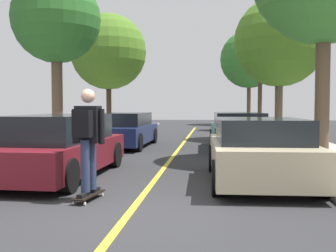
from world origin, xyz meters
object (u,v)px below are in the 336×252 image
object	(u,v)px
street_tree_left_nearest	(56,20)
skateboard	(89,195)
street_tree_right_near	(280,42)
street_tree_right_far	(260,51)
skateboarder	(87,135)
parked_car_right_near	(238,131)
street_tree_left_near	(109,52)
parked_car_left_nearest	(59,146)
parked_car_left_near	(124,130)
street_tree_right_farthest	(249,59)
fire_hydrant	(59,140)
parked_car_right_nearest	(259,151)

from	to	relation	value
street_tree_left_nearest	skateboard	world-z (taller)	street_tree_left_nearest
street_tree_right_near	street_tree_right_far	size ratio (longest dim) A/B	1.00
skateboard	skateboarder	distance (m)	1.02
parked_car_right_near	street_tree_left_near	bearing A→B (deg)	135.73
street_tree_left_near	parked_car_right_near	bearing A→B (deg)	-44.27
parked_car_left_nearest	street_tree_right_far	world-z (taller)	street_tree_right_far
parked_car_left_nearest	street_tree_left_nearest	bearing A→B (deg)	111.83
street_tree_left_nearest	skateboard	distance (m)	9.28
parked_car_left_near	skateboard	xyz separation A→B (m)	(1.33, -8.82, -0.57)
street_tree_left_nearest	street_tree_right_near	distance (m)	9.98
street_tree_left_near	street_tree_right_farthest	size ratio (longest dim) A/B	0.82
street_tree_left_nearest	street_tree_right_far	size ratio (longest dim) A/B	0.94
skateboarder	skateboard	bearing A→B (deg)	81.33
fire_hydrant	street_tree_left_near	bearing A→B (deg)	93.99
parked_car_left_near	street_tree_right_near	bearing A→B (deg)	29.93
parked_car_right_nearest	street_tree_right_far	bearing A→B (deg)	83.32
street_tree_right_farthest	skateboarder	world-z (taller)	street_tree_right_farthest
parked_car_left_nearest	street_tree_right_near	distance (m)	12.84
street_tree_right_farthest	street_tree_left_near	bearing A→B (deg)	-123.02
street_tree_left_near	fire_hydrant	size ratio (longest dim) A/B	9.04
fire_hydrant	parked_car_right_near	bearing A→B (deg)	22.52
street_tree_left_near	parked_car_right_nearest	bearing A→B (deg)	-63.11
fire_hydrant	skateboard	size ratio (longest dim) A/B	0.81
parked_car_left_near	street_tree_right_farthest	world-z (taller)	street_tree_right_farthest
fire_hydrant	street_tree_right_far	bearing A→B (deg)	60.42
street_tree_right_far	street_tree_right_farthest	bearing A→B (deg)	90.00
parked_car_right_nearest	street_tree_left_nearest	size ratio (longest dim) A/B	0.68
parked_car_left_nearest	street_tree_right_near	size ratio (longest dim) A/B	0.71
parked_car_right_near	skateboard	xyz separation A→B (m)	(-3.00, -8.30, -0.59)
street_tree_left_nearest	street_tree_left_near	size ratio (longest dim) A/B	0.96
street_tree_right_far	skateboarder	xyz separation A→B (m)	(-5.11, -19.89, -3.99)
parked_car_right_nearest	skateboarder	size ratio (longest dim) A/B	2.35
parked_car_right_nearest	parked_car_right_near	xyz separation A→B (m)	(-0.00, 6.41, 0.02)
street_tree_right_far	parked_car_left_nearest	bearing A→B (deg)	-109.90
skateboard	parked_car_right_near	bearing A→B (deg)	70.12
parked_car_right_nearest	street_tree_left_near	xyz separation A→B (m)	(-6.43, 12.68, 3.80)
parked_car_left_nearest	street_tree_left_near	distance (m)	13.21
parked_car_right_nearest	fire_hydrant	xyz separation A→B (m)	(-5.83, 4.00, -0.17)
parked_car_left_nearest	street_tree_left_near	world-z (taller)	street_tree_left_near
skateboarder	fire_hydrant	bearing A→B (deg)	115.48
parked_car_left_near	fire_hydrant	distance (m)	3.30
skateboarder	street_tree_right_near	bearing A→B (deg)	67.84
street_tree_right_far	street_tree_right_near	bearing A→B (deg)	-90.00
street_tree_left_nearest	skateboarder	size ratio (longest dim) A/B	3.45
fire_hydrant	street_tree_left_nearest	bearing A→B (deg)	112.55
parked_car_right_nearest	street_tree_right_near	distance (m)	11.51
parked_car_left_near	skateboarder	xyz separation A→B (m)	(1.32, -8.85, 0.45)
street_tree_right_far	street_tree_right_farthest	size ratio (longest dim) A/B	0.84
street_tree_right_far	fire_hydrant	bearing A→B (deg)	-119.58
street_tree_left_nearest	street_tree_right_far	distance (m)	15.16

